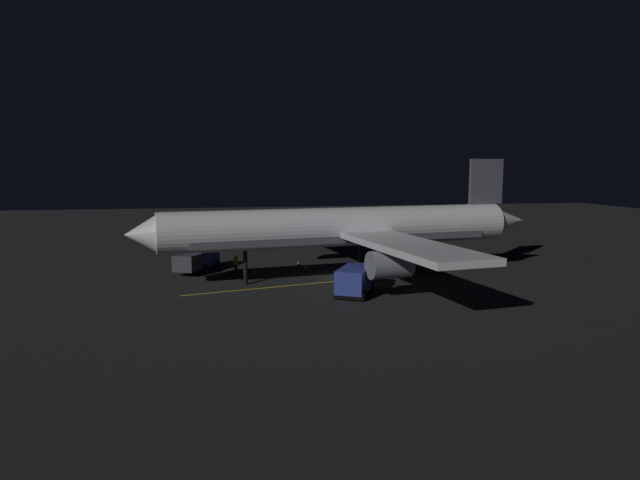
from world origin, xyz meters
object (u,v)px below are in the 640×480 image
object	(u,v)px
ground_crew_worker	(236,264)
traffic_cone_under_wing	(298,263)
catering_truck	(357,279)
traffic_cone_near_left	(254,270)
baggage_truck	(198,259)
traffic_cone_near_right	(306,266)
airliner	(348,229)

from	to	relation	value
ground_crew_worker	traffic_cone_under_wing	world-z (taller)	ground_crew_worker
catering_truck	traffic_cone_near_left	bearing A→B (deg)	35.58
baggage_truck	traffic_cone_near_right	distance (m)	10.44
airliner	baggage_truck	xyz separation A→B (m)	(5.48, 13.44, -3.25)
airliner	baggage_truck	size ratio (longest dim) A/B	6.33
ground_crew_worker	airliner	bearing A→B (deg)	-110.83
baggage_truck	ground_crew_worker	size ratio (longest dim) A/B	3.44
airliner	baggage_truck	world-z (taller)	airliner
traffic_cone_near_left	traffic_cone_under_wing	size ratio (longest dim) A/B	1.00
catering_truck	traffic_cone_near_left	distance (m)	12.59
ground_crew_worker	traffic_cone_near_left	size ratio (longest dim) A/B	3.16
baggage_truck	traffic_cone_near_left	size ratio (longest dim) A/B	10.89
baggage_truck	catering_truck	world-z (taller)	baggage_truck
traffic_cone_near_left	baggage_truck	bearing A→B (deg)	71.52
baggage_truck	catering_truck	distance (m)	17.35
catering_truck	ground_crew_worker	world-z (taller)	catering_truck
baggage_truck	traffic_cone_near_left	bearing A→B (deg)	-108.48
airliner	catering_truck	xyz separation A→B (m)	(-6.49, 0.88, -3.25)
catering_truck	traffic_cone_under_wing	distance (m)	13.51
catering_truck	traffic_cone_near_right	size ratio (longest dim) A/B	11.31
traffic_cone_near_left	ground_crew_worker	bearing A→B (deg)	88.50
baggage_truck	traffic_cone_near_right	xyz separation A→B (m)	(-0.50, -10.39, -0.93)
traffic_cone_under_wing	baggage_truck	bearing A→B (deg)	97.18
catering_truck	ground_crew_worker	xyz separation A→B (m)	(10.26, 9.03, -0.29)
traffic_cone_near_right	traffic_cone_near_left	bearing A→B (deg)	103.72
ground_crew_worker	traffic_cone_near_right	xyz separation A→B (m)	(1.21, -6.86, -0.64)
airliner	baggage_truck	bearing A→B (deg)	67.81
catering_truck	traffic_cone_near_right	world-z (taller)	catering_truck
airliner	traffic_cone_near_left	world-z (taller)	airliner
traffic_cone_near_left	traffic_cone_under_wing	world-z (taller)	same
baggage_truck	ground_crew_worker	bearing A→B (deg)	-115.86
traffic_cone_near_right	traffic_cone_under_wing	bearing A→B (deg)	15.99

